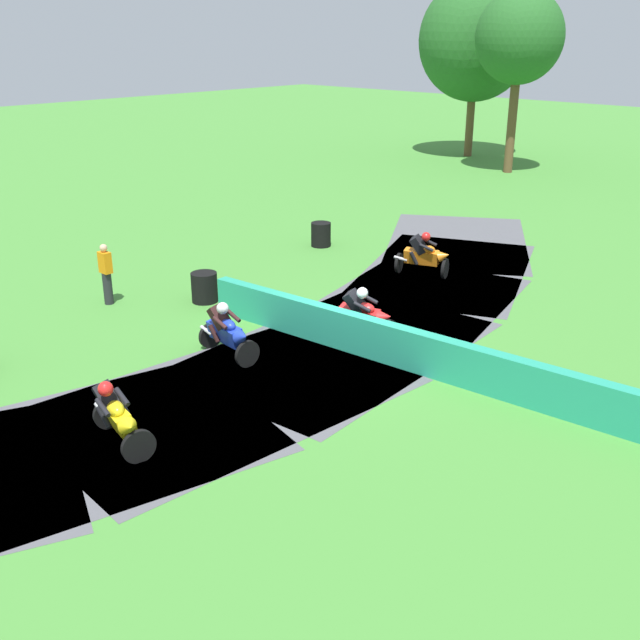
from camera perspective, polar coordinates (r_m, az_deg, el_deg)
The scene contains 12 objects.
ground_plane at distance 17.22m, azimuth 1.79°, elevation -2.14°, with size 120.00×120.00×0.00m, color #428433.
track_asphalt at distance 17.87m, azimuth -1.14°, elevation -1.22°, with size 9.60×28.02×0.01m.
safety_barrier at distance 14.96m, azimuth 16.53°, elevation -4.97°, with size 0.30×17.25×0.90m, color #239375.
motorcycle_lead_yellow at distance 13.47m, azimuth -15.10°, elevation -6.95°, with size 1.70×1.05×1.43m.
motorcycle_chase_blue at distance 16.56m, azimuth -7.07°, elevation -0.85°, with size 1.70×0.85×1.43m.
motorcycle_trailing_red at distance 17.46m, azimuth 3.24°, elevation 0.45°, with size 1.71×1.01×1.43m.
motorcycle_fourth_orange at distance 22.20m, azimuth 7.88°, elevation 4.90°, with size 1.72×1.16×1.43m.
tire_stack_mid_a at distance 20.23m, azimuth -8.74°, elevation 2.47°, with size 0.70×0.70×0.80m.
tire_stack_mid_b at distance 25.22m, azimuth 0.07°, elevation 6.50°, with size 0.66×0.66×0.80m.
track_marshal at distance 20.48m, azimuth -15.87°, elevation 3.35°, with size 0.34×0.24×1.63m.
tree_far_left at distance 44.09m, azimuth 11.70°, elevation 20.03°, with size 6.13×6.13×9.40m.
tree_far_right at distance 39.28m, azimuth 14.87°, elevation 19.94°, with size 4.17×4.17×8.60m.
Camera 1 is at (10.42, -11.88, 6.85)m, focal length 42.27 mm.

